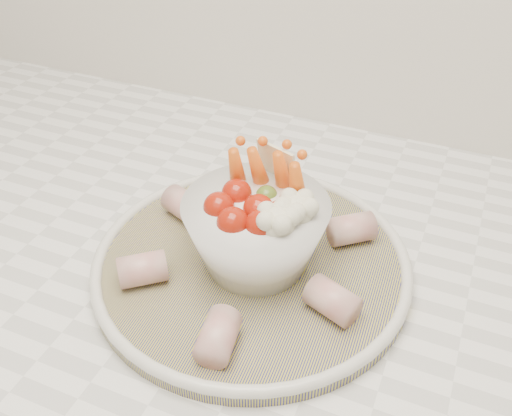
% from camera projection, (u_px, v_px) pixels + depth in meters
% --- Properties ---
extents(serving_platter, '(0.33, 0.33, 0.02)m').
position_uv_depth(serving_platter, '(252.00, 263.00, 0.58)').
color(serving_platter, navy).
rests_on(serving_platter, kitchen_counter).
extents(veggie_bowl, '(0.14, 0.14, 0.12)m').
position_uv_depth(veggie_bowl, '(257.00, 228.00, 0.55)').
color(veggie_bowl, white).
rests_on(veggie_bowl, serving_platter).
extents(cured_meat_rolls, '(0.25, 0.28, 0.03)m').
position_uv_depth(cured_meat_rolls, '(251.00, 248.00, 0.57)').
color(cured_meat_rolls, '#B95854').
rests_on(cured_meat_rolls, serving_platter).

